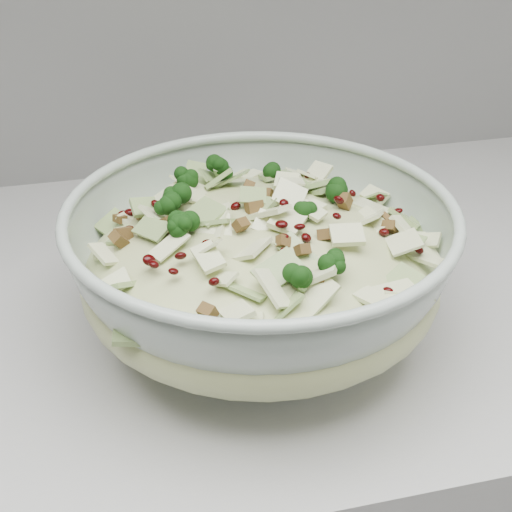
{
  "coord_description": "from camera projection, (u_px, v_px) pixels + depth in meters",
  "views": [
    {
      "loc": [
        0.31,
        1.1,
        1.3
      ],
      "look_at": [
        0.43,
        1.58,
        0.99
      ],
      "focal_mm": 50.0,
      "sensor_mm": 36.0,
      "label": 1
    }
  ],
  "objects": [
    {
      "name": "mixing_bowl",
      "position": [
        260.0,
        270.0,
        0.61
      ],
      "size": [
        0.42,
        0.42,
        0.13
      ],
      "rotation": [
        0.0,
        0.0,
        0.36
      ],
      "color": "#A0B0A3",
      "rests_on": "counter"
    },
    {
      "name": "salad",
      "position": [
        260.0,
        249.0,
        0.6
      ],
      "size": [
        0.31,
        0.31,
        0.13
      ],
      "rotation": [
        0.0,
        0.0,
        -0.01
      ],
      "color": "beige",
      "rests_on": "mixing_bowl"
    }
  ]
}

